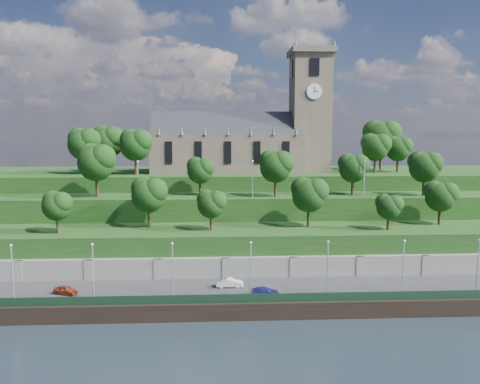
{
  "coord_description": "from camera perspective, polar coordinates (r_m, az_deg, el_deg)",
  "views": [
    {
      "loc": [
        -6.29,
        -55.83,
        22.88
      ],
      "look_at": [
        -2.01,
        30.0,
        12.51
      ],
      "focal_mm": 35.0,
      "sensor_mm": 36.0,
      "label": 1
    }
  ],
  "objects": [
    {
      "name": "car_left",
      "position": [
        67.3,
        -20.47,
        -11.14
      ],
      "size": [
        3.56,
        2.39,
        1.13
      ],
      "primitive_type": "imported",
      "rotation": [
        0.0,
        0.0,
        1.22
      ],
      "color": "maroon",
      "rests_on": "promenade"
    },
    {
      "name": "car_middle",
      "position": [
        66.0,
        -1.26,
        -10.99
      ],
      "size": [
        3.81,
        1.34,
        1.25
      ],
      "primitive_type": "imported",
      "rotation": [
        0.0,
        0.0,
        1.57
      ],
      "color": "silver",
      "rests_on": "promenade"
    },
    {
      "name": "promenade",
      "position": [
        65.88,
        2.85,
        -12.52
      ],
      "size": [
        160.0,
        12.0,
        2.0
      ],
      "primitive_type": "cube",
      "color": "#2D2D30",
      "rests_on": "ground"
    },
    {
      "name": "church",
      "position": [
        102.06,
        1.13,
        6.68
      ],
      "size": [
        38.6,
        12.35,
        27.6
      ],
      "color": "brown",
      "rests_on": "hilltop"
    },
    {
      "name": "lamp_posts_promenade",
      "position": [
        60.78,
        1.31,
        -8.91
      ],
      "size": [
        60.36,
        0.36,
        7.48
      ],
      "color": "#B2B2B7",
      "rests_on": "promenade"
    },
    {
      "name": "car_right",
      "position": [
        62.81,
        3.0,
        -12.0
      ],
      "size": [
        3.89,
        1.59,
        1.13
      ],
      "primitive_type": "imported",
      "rotation": [
        0.0,
        0.0,
        1.57
      ],
      "color": "navy",
      "rests_on": "promenade"
    },
    {
      "name": "ground",
      "position": [
        60.66,
        3.43,
        -15.29
      ],
      "size": [
        320.0,
        320.0,
        0.0
      ],
      "primitive_type": "plane",
      "color": "black",
      "rests_on": "ground"
    },
    {
      "name": "embankment_upper",
      "position": [
        86.72,
        1.36,
        -4.35
      ],
      "size": [
        160.0,
        10.0,
        12.0
      ],
      "primitive_type": "cube",
      "color": "#183A13",
      "rests_on": "ground"
    },
    {
      "name": "quay_wall",
      "position": [
        60.21,
        3.44,
        -14.34
      ],
      "size": [
        160.0,
        0.5,
        2.2
      ],
      "primitive_type": "cube",
      "color": "black",
      "rests_on": "ground"
    },
    {
      "name": "retaining_wall",
      "position": [
        71.07,
        2.38,
        -9.79
      ],
      "size": [
        160.0,
        2.1,
        5.0
      ],
      "color": "slate",
      "rests_on": "ground"
    },
    {
      "name": "lamp_posts_upper",
      "position": [
        82.36,
        1.53,
        2.01
      ],
      "size": [
        40.36,
        0.36,
        6.62
      ],
      "color": "#B2B2B7",
      "rests_on": "embankment_upper"
    },
    {
      "name": "trees_upper",
      "position": [
        84.23,
        1.5,
        3.38
      ],
      "size": [
        65.49,
        8.17,
        9.59
      ],
      "color": "#302112",
      "rests_on": "embankment_upper"
    },
    {
      "name": "trees_hilltop",
      "position": [
        101.39,
        0.75,
        6.24
      ],
      "size": [
        72.96,
        16.97,
        11.51
      ],
      "color": "#302112",
      "rests_on": "hilltop"
    },
    {
      "name": "hilltop",
      "position": [
        107.12,
        0.54,
        -1.37
      ],
      "size": [
        160.0,
        32.0,
        15.0
      ],
      "primitive_type": "cube",
      "color": "#183A13",
      "rests_on": "ground"
    },
    {
      "name": "trees_lower",
      "position": [
        75.32,
        2.19,
        -0.6
      ],
      "size": [
        66.99,
        8.98,
        8.31
      ],
      "color": "#302112",
      "rests_on": "embankment_lower"
    },
    {
      "name": "embankment_lower",
      "position": [
        76.46,
        1.97,
        -7.42
      ],
      "size": [
        160.0,
        12.0,
        8.0
      ],
      "primitive_type": "cube",
      "color": "#183A13",
      "rests_on": "ground"
    },
    {
      "name": "fence",
      "position": [
        60.29,
        3.38,
        -12.79
      ],
      "size": [
        160.0,
        0.1,
        1.2
      ],
      "primitive_type": "cube",
      "color": "#16331F",
      "rests_on": "promenade"
    }
  ]
}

